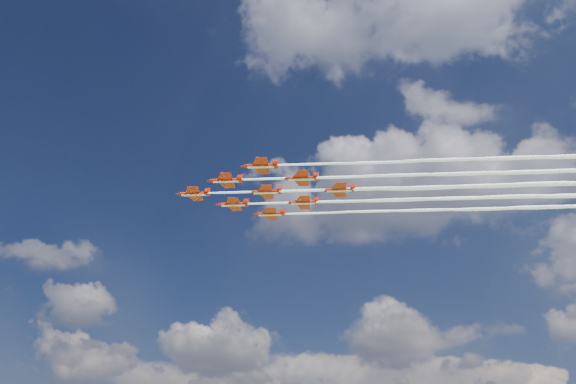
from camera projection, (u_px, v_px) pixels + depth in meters
name	position (u px, v px, depth m)	size (l,w,h in m)	color
jet_lead	(478.00, 186.00, 146.21)	(147.24, 56.52, 2.35)	red
jet_row2_port	(524.00, 172.00, 139.79)	(147.24, 56.52, 2.35)	red
jet_row2_starb	(509.00, 197.00, 151.68)	(147.24, 56.52, 2.35)	red
jet_row3_port	(575.00, 157.00, 133.36)	(147.24, 56.52, 2.35)	red
jet_row3_centre	(554.00, 184.00, 145.25)	(147.24, 56.52, 2.35)	red
jet_row3_starb	(537.00, 207.00, 157.15)	(147.24, 56.52, 2.35)	red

